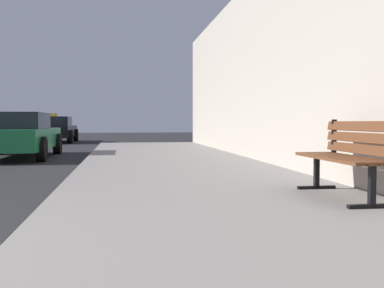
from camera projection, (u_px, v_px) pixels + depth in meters
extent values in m
cube|color=gray|center=(291.00, 256.00, 3.13)|extent=(4.00, 32.00, 0.15)
cube|color=brown|center=(325.00, 158.00, 5.08)|extent=(0.12, 1.56, 0.04)
cube|color=brown|center=(336.00, 158.00, 5.09)|extent=(0.12, 1.56, 0.04)
cube|color=brown|center=(346.00, 158.00, 5.11)|extent=(0.12, 1.56, 0.04)
cube|color=brown|center=(357.00, 158.00, 5.13)|extent=(0.12, 1.56, 0.04)
cube|color=brown|center=(359.00, 149.00, 5.13)|extent=(0.07, 1.55, 0.11)
cube|color=brown|center=(360.00, 138.00, 5.12)|extent=(0.07, 1.55, 0.11)
cube|color=brown|center=(360.00, 126.00, 5.12)|extent=(0.07, 1.55, 0.11)
cube|color=black|center=(372.00, 186.00, 4.46)|extent=(0.06, 0.06, 0.45)
cube|color=black|center=(372.00, 206.00, 4.47)|extent=(0.50, 0.07, 0.04)
cube|color=black|center=(317.00, 171.00, 5.76)|extent=(0.06, 0.06, 0.45)
cube|color=black|center=(316.00, 187.00, 5.77)|extent=(0.50, 0.07, 0.04)
cube|color=black|center=(334.00, 137.00, 5.77)|extent=(0.05, 0.05, 0.44)
cube|color=#196638|center=(18.00, 138.00, 12.63)|extent=(1.76, 4.47, 0.55)
cube|color=black|center=(16.00, 121.00, 12.39)|extent=(1.55, 2.01, 0.45)
cylinder|color=black|center=(57.00, 144.00, 14.19)|extent=(0.22, 0.64, 0.64)
cylinder|color=black|center=(42.00, 149.00, 11.37)|extent=(0.22, 0.64, 0.64)
cube|color=black|center=(54.00, 131.00, 22.24)|extent=(1.79, 4.33, 0.55)
cube|color=black|center=(54.00, 121.00, 22.00)|extent=(1.57, 1.95, 0.45)
cube|color=yellow|center=(53.00, 115.00, 21.98)|extent=(0.36, 0.14, 0.16)
cylinder|color=black|center=(41.00, 135.00, 23.48)|extent=(0.22, 0.64, 0.64)
cylinder|color=black|center=(76.00, 135.00, 23.75)|extent=(0.22, 0.64, 0.64)
cylinder|color=black|center=(30.00, 137.00, 20.74)|extent=(0.22, 0.64, 0.64)
cylinder|color=black|center=(70.00, 137.00, 21.02)|extent=(0.22, 0.64, 0.64)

